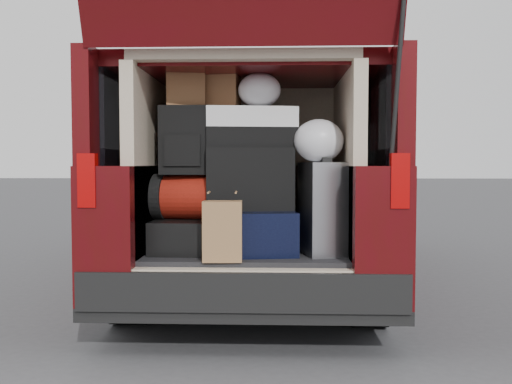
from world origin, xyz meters
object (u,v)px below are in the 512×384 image
black_hardshell (185,235)px  red_duffel (189,197)px  kraft_bag (223,231)px  navy_hardshell (252,230)px  twotone_duffel (251,128)px  silver_roller (323,208)px  backpack (184,141)px  black_soft_case (249,179)px

black_hardshell → red_duffel: (0.02, 0.01, 0.25)m
black_hardshell → kraft_bag: kraft_bag is taller
navy_hardshell → red_duffel: bearing=170.9°
black_hardshell → kraft_bag: (0.27, -0.35, 0.07)m
red_duffel → twotone_duffel: (0.40, 0.04, 0.44)m
silver_roller → twotone_duffel: (-0.46, 0.12, 0.51)m
red_duffel → backpack: 0.36m
black_soft_case → twotone_duffel: 0.33m
red_duffel → twotone_duffel: bearing=10.7°
black_hardshell → navy_hardshell: navy_hardshell is taller
black_hardshell → red_duffel: red_duffel is taller
navy_hardshell → silver_roller: 0.48m
kraft_bag → backpack: size_ratio=0.81×
red_duffel → black_soft_case: bearing=6.7°
black_hardshell → kraft_bag: size_ratio=1.48×
navy_hardshell → kraft_bag: size_ratio=1.77×
black_hardshell → backpack: backpack is taller
navy_hardshell → twotone_duffel: 0.66m
black_soft_case → backpack: bearing=178.7°
red_duffel → backpack: size_ratio=1.02×
silver_roller → twotone_duffel: 0.69m
silver_roller → twotone_duffel: twotone_duffel is taller
black_soft_case → silver_roller: bearing=-18.8°
twotone_duffel → navy_hardshell: bearing=-82.7°
red_duffel → backpack: (-0.02, -0.04, 0.36)m
red_duffel → black_soft_case: (0.38, 0.01, 0.12)m
silver_roller → black_soft_case: 0.51m
kraft_bag → black_soft_case: (0.13, 0.37, 0.29)m
kraft_bag → backpack: (-0.27, 0.32, 0.54)m
kraft_bag → black_soft_case: size_ratio=0.63×
black_soft_case → black_hardshell: bearing=175.4°
red_duffel → black_soft_case: size_ratio=0.81×
navy_hardshell → red_duffel: 0.46m
backpack → silver_roller: bearing=-4.1°
navy_hardshell → backpack: bearing=176.0°
silver_roller → kraft_bag: size_ratio=1.64×
backpack → twotone_duffel: bearing=8.9°
navy_hardshell → silver_roller: size_ratio=1.08×
navy_hardshell → kraft_bag: 0.39m
black_hardshell → navy_hardshell: (0.43, 0.01, 0.03)m
silver_roller → black_hardshell: bearing=164.2°
black_hardshell → navy_hardshell: bearing=3.5°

